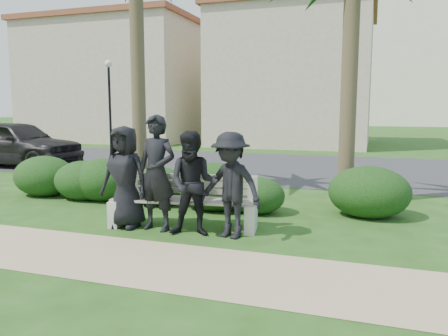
{
  "coord_description": "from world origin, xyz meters",
  "views": [
    {
      "loc": [
        3.2,
        -6.58,
        1.95
      ],
      "look_at": [
        0.63,
        1.0,
        0.86
      ],
      "focal_mm": 35.0,
      "sensor_mm": 36.0,
      "label": 1
    }
  ],
  "objects_px": {
    "street_lamp": "(109,88)",
    "car_a": "(16,143)",
    "park_bench": "(184,205)",
    "man_d": "(231,185)",
    "man_b": "(157,173)",
    "man_a": "(125,177)",
    "man_c": "(193,184)"
  },
  "relations": [
    {
      "from": "street_lamp",
      "to": "car_a",
      "type": "relative_size",
      "value": 0.93
    },
    {
      "from": "street_lamp",
      "to": "man_b",
      "type": "relative_size",
      "value": 2.31
    },
    {
      "from": "man_a",
      "to": "man_b",
      "type": "height_order",
      "value": "man_b"
    },
    {
      "from": "street_lamp",
      "to": "car_a",
      "type": "distance_m",
      "value": 7.19
    },
    {
      "from": "park_bench",
      "to": "man_c",
      "type": "height_order",
      "value": "man_c"
    },
    {
      "from": "street_lamp",
      "to": "man_d",
      "type": "distance_m",
      "value": 16.22
    },
    {
      "from": "man_d",
      "to": "car_a",
      "type": "xyz_separation_m",
      "value": [
        -9.5,
        5.59,
        -0.02
      ]
    },
    {
      "from": "man_a",
      "to": "man_c",
      "type": "xyz_separation_m",
      "value": [
        1.25,
        -0.08,
        -0.03
      ]
    },
    {
      "from": "man_a",
      "to": "man_d",
      "type": "distance_m",
      "value": 1.83
    },
    {
      "from": "street_lamp",
      "to": "man_b",
      "type": "xyz_separation_m",
      "value": [
        8.97,
        -12.4,
        -2.01
      ]
    },
    {
      "from": "man_a",
      "to": "man_c",
      "type": "relative_size",
      "value": 1.04
    },
    {
      "from": "park_bench",
      "to": "man_b",
      "type": "relative_size",
      "value": 1.34
    },
    {
      "from": "street_lamp",
      "to": "car_a",
      "type": "xyz_separation_m",
      "value": [
        0.71,
        -6.83,
        -2.16
      ]
    },
    {
      "from": "park_bench",
      "to": "car_a",
      "type": "distance_m",
      "value": 10.12
    },
    {
      "from": "man_a",
      "to": "man_c",
      "type": "bearing_deg",
      "value": -3.17
    },
    {
      "from": "street_lamp",
      "to": "man_d",
      "type": "xyz_separation_m",
      "value": [
        10.21,
        -12.42,
        -2.14
      ]
    },
    {
      "from": "man_d",
      "to": "car_a",
      "type": "distance_m",
      "value": 11.02
    },
    {
      "from": "man_c",
      "to": "man_d",
      "type": "bearing_deg",
      "value": -3.41
    },
    {
      "from": "man_d",
      "to": "man_b",
      "type": "bearing_deg",
      "value": -167.05
    },
    {
      "from": "man_b",
      "to": "car_a",
      "type": "relative_size",
      "value": 0.4
    },
    {
      "from": "man_b",
      "to": "car_a",
      "type": "height_order",
      "value": "man_b"
    },
    {
      "from": "park_bench",
      "to": "man_d",
      "type": "relative_size",
      "value": 1.55
    },
    {
      "from": "park_bench",
      "to": "car_a",
      "type": "relative_size",
      "value": 0.54
    },
    {
      "from": "man_c",
      "to": "car_a",
      "type": "relative_size",
      "value": 0.35
    },
    {
      "from": "man_b",
      "to": "man_d",
      "type": "bearing_deg",
      "value": 5.18
    },
    {
      "from": "park_bench",
      "to": "man_a",
      "type": "relative_size",
      "value": 1.48
    },
    {
      "from": "man_b",
      "to": "man_c",
      "type": "xyz_separation_m",
      "value": [
        0.68,
        -0.1,
        -0.12
      ]
    },
    {
      "from": "park_bench",
      "to": "man_a",
      "type": "xyz_separation_m",
      "value": [
        -0.93,
        -0.28,
        0.46
      ]
    },
    {
      "from": "park_bench",
      "to": "man_a",
      "type": "distance_m",
      "value": 1.07
    },
    {
      "from": "man_c",
      "to": "man_d",
      "type": "relative_size",
      "value": 1.0
    },
    {
      "from": "man_b",
      "to": "man_d",
      "type": "height_order",
      "value": "man_b"
    },
    {
      "from": "street_lamp",
      "to": "man_d",
      "type": "bearing_deg",
      "value": -50.55
    }
  ]
}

